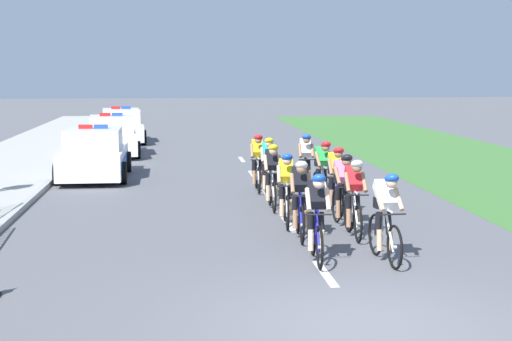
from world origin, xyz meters
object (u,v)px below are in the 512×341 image
Objects in this scene: cyclist_eighth at (336,179)px; cyclist_twelfth at (306,161)px; cyclist_seventh at (272,175)px; police_car_nearest at (94,155)px; cyclist_third at (300,198)px; cyclist_tenth at (323,171)px; police_car_third at (121,127)px; cyclist_second at (386,216)px; police_car_second at (112,137)px; cyclist_ninth at (268,166)px; cyclist_eleventh at (258,162)px; cyclist_sixth at (343,189)px; cyclist_lead at (317,216)px; cyclist_fifth at (286,188)px; cyclist_fourth at (354,197)px.

cyclist_eighth and cyclist_twelfth have the same top height.
police_car_nearest reaches higher than cyclist_seventh.
cyclist_tenth is (1.15, 3.87, 0.00)m from cyclist_third.
police_car_third reaches higher than cyclist_tenth.
cyclist_eighth is (0.06, 4.41, 0.00)m from cyclist_second.
police_car_second is (-5.79, 9.38, -0.11)m from cyclist_twelfth.
cyclist_twelfth is (1.07, 5.90, 0.00)m from cyclist_third.
police_car_second is at bearing 114.75° from cyclist_eighth.
cyclist_eighth is 1.00× the size of cyclist_ninth.
cyclist_eleventh is 0.39× the size of police_car_nearest.
cyclist_third is 1.46m from cyclist_sixth.
cyclist_lead is 11.78m from police_car_nearest.
cyclist_fifth is 1.00× the size of cyclist_seventh.
cyclist_ninth is (-1.16, 6.93, 0.00)m from cyclist_second.
cyclist_seventh is 1.54m from cyclist_eighth.
cyclist_fifth is 4.76m from cyclist_twelfth.
cyclist_ninth is at bearing -80.60° from cyclist_eleventh.
cyclist_ninth is at bearing -73.26° from police_car_third.
cyclist_twelfth is 11.03m from police_car_second.
cyclist_sixth is at bearing 44.50° from cyclist_third.
cyclist_lead is 1.00× the size of cyclist_third.
cyclist_seventh is at bearing 91.42° from cyclist_lead.
cyclist_seventh is 12.88m from police_car_second.
cyclist_sixth is 0.39× the size of police_car_nearest.
police_car_third reaches higher than cyclist_lead.
cyclist_ninth is (-1.07, 4.95, 0.00)m from cyclist_fourth.
cyclist_tenth is (0.11, 3.84, 0.00)m from cyclist_fourth.
cyclist_third is 2.74m from cyclist_eighth.
cyclist_fourth is (1.04, 0.03, 0.00)m from cyclist_third.
cyclist_second is 1.00× the size of cyclist_fourth.
cyclist_fourth is 1.00× the size of cyclist_eighth.
cyclist_third is 1.29m from cyclist_fifth.
police_car_nearest is (-4.53, 2.98, -0.11)m from cyclist_eleventh.
cyclist_tenth is 0.39× the size of police_car_nearest.
cyclist_fifth is at bearing 110.58° from cyclist_second.
cyclist_twelfth is (1.21, 2.65, 0.00)m from cyclist_seventh.
police_car_third is (-5.85, 22.53, -0.11)m from cyclist_second.
cyclist_ninth is at bearing 86.36° from cyclist_seventh.
cyclist_seventh is (-0.14, 3.25, 0.00)m from cyclist_third.
cyclist_second and cyclist_sixth have the same top height.
cyclist_lead is at bearing -89.87° from cyclist_ninth.
cyclist_tenth is at bearing 64.53° from cyclist_fifth.
cyclist_fifth and cyclist_sixth have the same top height.
cyclist_fifth is at bearing -88.37° from cyclist_seventh.
police_car_nearest is at bearing 118.24° from cyclist_second.
police_car_nearest and police_car_second have the same top height.
cyclist_sixth is 20.39m from police_car_third.
cyclist_lead is 1.00× the size of cyclist_fourth.
cyclist_eighth is 19.05m from police_car_third.
cyclist_lead is 0.39× the size of police_car_nearest.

